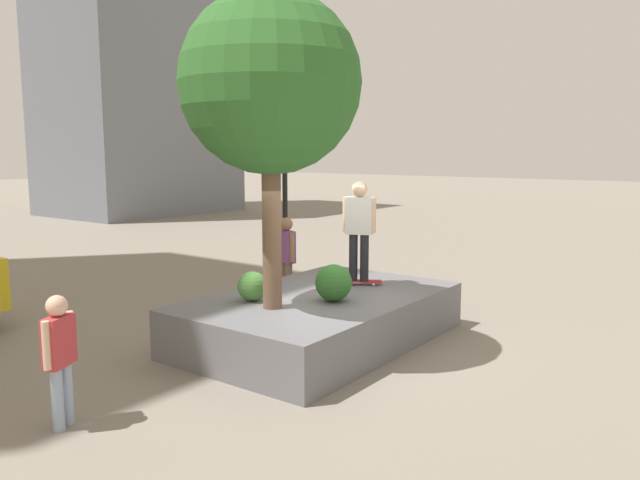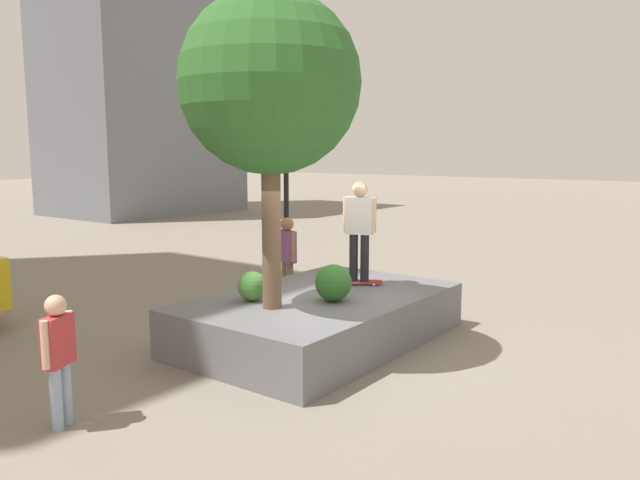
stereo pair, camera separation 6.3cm
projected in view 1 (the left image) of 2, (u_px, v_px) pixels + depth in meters
The scene contains 11 objects.
ground_plane at pixel (326, 348), 9.81m from camera, with size 120.00×120.00×0.00m, color gray.
planter_ledge at pixel (320, 318), 10.10m from camera, with size 4.51×2.88×0.76m, color slate.
plaza_tree at pixel (270, 84), 8.79m from camera, with size 2.60×2.60×4.56m.
boxwood_shrub at pixel (334, 283), 9.62m from camera, with size 0.57×0.57×0.57m, color #2D6628.
hedge_clump at pixel (252, 286), 9.64m from camera, with size 0.46×0.46×0.46m, color #4C8C3D.
skateboard at pixel (359, 282), 10.82m from camera, with size 0.61×0.78×0.07m.
skateboarder at pixel (359, 224), 10.68m from camera, with size 0.35×0.55×1.72m.
traffic_light_corner at pixel (285, 152), 14.23m from camera, with size 0.37×0.37×4.45m.
passerby_with_bag at pixel (286, 253), 12.65m from camera, with size 0.37×0.55×1.74m.
pedestrian_crossing at pixel (60, 352), 6.87m from camera, with size 0.48×0.32×1.52m.
brick_midrise at pixel (136, 44), 30.00m from camera, with size 8.29×6.14×16.28m, color slate.
Camera 1 is at (-7.66, -5.56, 3.08)m, focal length 35.02 mm.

